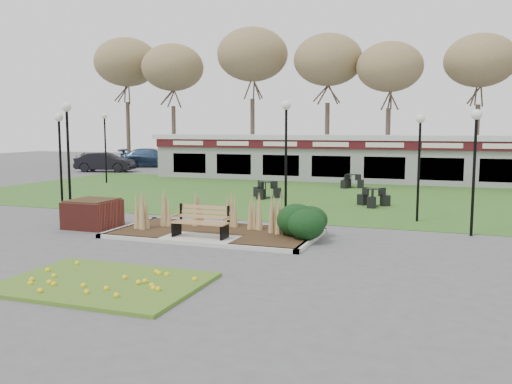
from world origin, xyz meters
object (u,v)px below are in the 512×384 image
(park_bench, at_px, (201,221))
(lamp_post_near_right, at_px, (475,144))
(car_silver, at_px, (93,158))
(food_pavilion, at_px, (336,158))
(lamp_post_far_left, at_px, (105,132))
(car_black, at_px, (105,162))
(bistro_set_a, at_px, (265,192))
(bistro_set_b, at_px, (351,183))
(lamp_post_mid_left, at_px, (60,141))
(brick_planter, at_px, (93,213))
(lamp_post_near_left, at_px, (68,134))
(lamp_post_mid_right, at_px, (286,132))
(bistro_set_d, at_px, (373,200))
(car_blue, at_px, (152,158))
(lamp_post_far_right, at_px, (420,144))

(park_bench, relative_size, lamp_post_near_right, 0.44)
(car_silver, bearing_deg, food_pavilion, -91.34)
(lamp_post_far_left, distance_m, car_black, 9.28)
(bistro_set_a, height_order, bistro_set_b, bistro_set_a)
(lamp_post_near_right, relative_size, lamp_post_mid_left, 1.00)
(brick_planter, height_order, lamp_post_near_left, lamp_post_near_left)
(lamp_post_near_right, xyz_separation_m, car_silver, (-31.12, 23.25, -2.20))
(car_black, bearing_deg, lamp_post_far_left, -156.83)
(lamp_post_near_left, xyz_separation_m, car_silver, (-16.92, 24.34, -2.48))
(brick_planter, xyz_separation_m, lamp_post_mid_right, (5.27, 5.03, 2.72))
(lamp_post_near_left, relative_size, bistro_set_d, 3.00)
(brick_planter, height_order, bistro_set_a, brick_planter)
(bistro_set_b, xyz_separation_m, bistro_set_d, (2.15, -6.93, 0.01))
(brick_planter, distance_m, lamp_post_near_left, 3.84)
(food_pavilion, distance_m, car_silver, 24.60)
(park_bench, xyz_separation_m, lamp_post_near_left, (-6.63, 2.41, 2.54))
(lamp_post_near_left, bearing_deg, park_bench, -19.98)
(food_pavilion, distance_m, bistro_set_b, 4.43)
(car_black, bearing_deg, brick_planter, -158.18)
(bistro_set_d, height_order, car_blue, car_blue)
(lamp_post_far_left, distance_m, bistro_set_b, 14.94)
(lamp_post_near_left, bearing_deg, food_pavilion, 69.02)
(food_pavilion, xyz_separation_m, bistro_set_b, (1.67, -3.92, -1.21))
(park_bench, xyz_separation_m, bistro_set_a, (-1.39, 9.95, -0.31))
(brick_planter, relative_size, car_black, 0.33)
(brick_planter, xyz_separation_m, lamp_post_near_left, (-2.23, 1.66, 2.65))
(bistro_set_d, bearing_deg, lamp_post_far_right, -58.57)
(lamp_post_mid_right, bearing_deg, car_blue, 131.23)
(lamp_post_mid_left, height_order, lamp_post_far_left, lamp_post_far_left)
(brick_planter, xyz_separation_m, lamp_post_near_right, (11.96, 2.75, 2.36))
(lamp_post_mid_left, height_order, bistro_set_b, lamp_post_mid_left)
(lamp_post_near_right, relative_size, bistro_set_a, 2.67)
(lamp_post_near_right, distance_m, bistro_set_a, 11.32)
(car_silver, bearing_deg, car_blue, -76.36)
(lamp_post_near_left, bearing_deg, lamp_post_mid_left, -166.36)
(lamp_post_near_left, bearing_deg, bistro_set_b, 58.16)
(brick_planter, xyz_separation_m, car_black, (-13.64, 20.00, 0.26))
(car_silver, xyz_separation_m, car_black, (5.52, -6.00, 0.10))
(bistro_set_b, bearing_deg, bistro_set_d, -72.74)
(bistro_set_b, height_order, car_blue, car_blue)
(food_pavilion, distance_m, lamp_post_near_left, 18.60)
(bistro_set_a, xyz_separation_m, bistro_set_b, (3.06, 5.84, -0.01))
(lamp_post_far_right, xyz_separation_m, bistro_set_d, (-1.99, 3.26, -2.51))
(lamp_post_near_left, bearing_deg, car_blue, 113.92)
(lamp_post_far_left, height_order, bistro_set_b, lamp_post_far_left)
(park_bench, distance_m, bistro_set_d, 9.65)
(car_blue, bearing_deg, lamp_post_near_left, -175.48)
(lamp_post_near_right, xyz_separation_m, lamp_post_far_left, (-20.37, 9.96, 0.24))
(lamp_post_near_right, distance_m, lamp_post_mid_right, 7.08)
(bistro_set_b, bearing_deg, lamp_post_near_left, -121.84)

